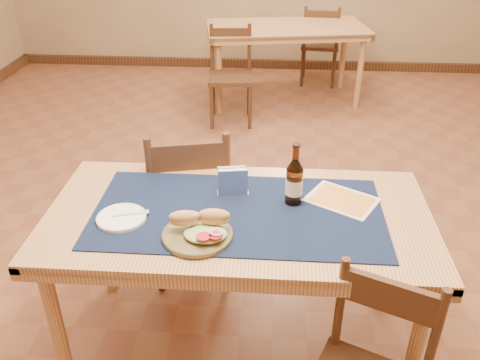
# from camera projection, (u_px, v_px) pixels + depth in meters

# --- Properties ---
(room) EXTENTS (6.04, 7.04, 2.84)m
(room) POSITION_uv_depth(u_px,v_px,m) (250.00, 10.00, 2.47)
(room) COLOR brown
(room) RESTS_ON ground
(main_table) EXTENTS (1.60, 0.80, 0.75)m
(main_table) POSITION_uv_depth(u_px,v_px,m) (238.00, 229.00, 2.15)
(main_table) COLOR tan
(main_table) RESTS_ON ground
(placemat) EXTENTS (1.20, 0.60, 0.01)m
(placemat) POSITION_uv_depth(u_px,v_px,m) (238.00, 212.00, 2.11)
(placemat) COLOR #10183C
(placemat) RESTS_ON main_table
(baseboard) EXTENTS (6.00, 7.00, 0.10)m
(baseboard) POSITION_uv_depth(u_px,v_px,m) (248.00, 234.00, 3.15)
(baseboard) COLOR #462A19
(baseboard) RESTS_ON ground
(back_table) EXTENTS (1.62, 1.00, 0.75)m
(back_table) POSITION_uv_depth(u_px,v_px,m) (286.00, 34.00, 4.93)
(back_table) COLOR tan
(back_table) RESTS_ON ground
(chair_main_far) EXTENTS (0.51, 0.51, 0.93)m
(chair_main_far) POSITION_uv_depth(u_px,v_px,m) (189.00, 200.00, 2.70)
(chair_main_far) COLOR #462A19
(chair_main_far) RESTS_ON ground
(chair_back_near) EXTENTS (0.43, 0.43, 0.86)m
(chair_back_near) POSITION_uv_depth(u_px,v_px,m) (231.00, 74.00, 4.59)
(chair_back_near) COLOR #462A19
(chair_back_near) RESTS_ON ground
(chair_back_far) EXTENTS (0.43, 0.43, 0.85)m
(chair_back_far) POSITION_uv_depth(u_px,v_px,m) (320.00, 44.00, 5.47)
(chair_back_far) COLOR #462A19
(chair_back_far) RESTS_ON ground
(sandwich_plate) EXTENTS (0.27, 0.27, 0.10)m
(sandwich_plate) POSITION_uv_depth(u_px,v_px,m) (200.00, 231.00, 1.94)
(sandwich_plate) COLOR brown
(sandwich_plate) RESTS_ON placemat
(side_plate) EXTENTS (0.20, 0.20, 0.02)m
(side_plate) POSITION_uv_depth(u_px,v_px,m) (121.00, 217.00, 2.05)
(side_plate) COLOR white
(side_plate) RESTS_ON placemat
(fork) EXTENTS (0.15, 0.06, 0.00)m
(fork) POSITION_uv_depth(u_px,v_px,m) (133.00, 213.00, 2.07)
(fork) COLOR #93E97F
(fork) RESTS_ON side_plate
(beer_bottle) EXTENTS (0.07, 0.07, 0.28)m
(beer_bottle) POSITION_uv_depth(u_px,v_px,m) (294.00, 182.00, 2.12)
(beer_bottle) COLOR #48220D
(beer_bottle) RESTS_ON placemat
(napkin_holder) EXTENTS (0.14, 0.07, 0.12)m
(napkin_holder) POSITION_uv_depth(u_px,v_px,m) (233.00, 182.00, 2.21)
(napkin_holder) COLOR silver
(napkin_holder) RESTS_ON placemat
(menu_card) EXTENTS (0.35, 0.32, 0.01)m
(menu_card) POSITION_uv_depth(u_px,v_px,m) (342.00, 200.00, 2.18)
(menu_card) COLOR beige
(menu_card) RESTS_ON placemat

